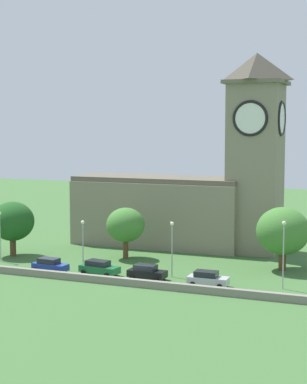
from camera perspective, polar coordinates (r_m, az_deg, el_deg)
The scene contains 14 objects.
ground_plane at distance 85.06m, azimuth 2.06°, elevation -5.82°, with size 200.00×200.00×0.00m, color #3D6633.
church at distance 90.21m, azimuth 3.64°, elevation 0.18°, with size 30.62×9.14×27.30m.
quay_barrier at distance 69.53m, azimuth -2.78°, elevation -8.13°, with size 49.59×0.70×0.83m, color gray.
car_blue at distance 76.37m, azimuth -9.38°, elevation -6.58°, with size 4.50×2.35×1.73m.
car_green at distance 74.40m, azimuth -4.96°, elevation -6.85°, with size 4.97×2.60×1.72m.
car_black at distance 71.98m, azimuth -0.62°, elevation -7.28°, with size 4.44×2.28×1.70m.
car_silver at distance 69.12m, azimuth 4.94°, elevation -7.85°, with size 4.47×2.20×1.71m.
streetlamp_west_end at distance 83.27m, azimuth -13.77°, elevation -3.18°, with size 0.44×0.44×6.48m.
streetlamp_west_mid at distance 76.47m, azimuth -6.43°, elevation -4.02°, with size 0.44×0.44×6.09m.
streetlamp_central at distance 72.54m, azimuth 1.69°, elevation -4.35°, with size 0.44×0.44×6.45m.
streetlamp_east_mid at distance 68.42m, azimuth 11.72°, elevation -4.64°, with size 0.44×0.44×7.37m.
tree_by_tower at distance 77.38m, azimuth 11.66°, elevation -3.50°, with size 6.42×6.42×7.72m.
tree_churchyard at distance 82.79m, azimuth -2.56°, elevation -3.02°, with size 5.05×5.05×6.75m.
tree_riverside_east at distance 86.35m, azimuth -12.68°, elevation -2.62°, with size 5.85×5.85×7.36m.
Camera 1 is at (28.21, -63.38, 17.22)m, focal length 58.78 mm.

